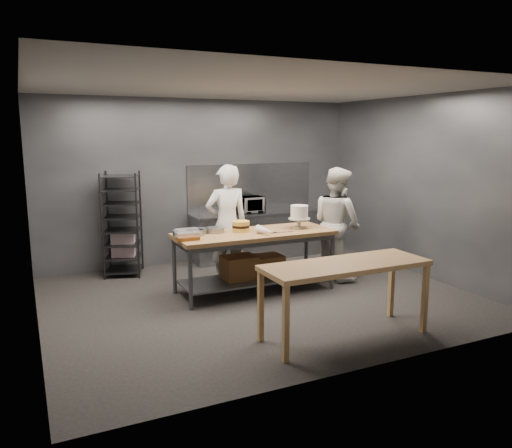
{
  "coord_description": "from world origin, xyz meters",
  "views": [
    {
      "loc": [
        -3.06,
        -6.34,
        2.37
      ],
      "look_at": [
        0.05,
        0.25,
        1.05
      ],
      "focal_mm": 35.0,
      "sensor_mm": 36.0,
      "label": 1
    }
  ],
  "objects_px": {
    "microwave": "(248,205)",
    "frosted_cake_stand": "(299,214)",
    "near_counter": "(346,270)",
    "speed_rack": "(122,225)",
    "chef_behind": "(227,224)",
    "chef_right": "(337,223)",
    "layer_cake": "(241,226)",
    "work_table": "(253,254)"
  },
  "relations": [
    {
      "from": "near_counter",
      "to": "chef_behind",
      "type": "xyz_separation_m",
      "value": [
        -0.4,
        2.68,
        0.14
      ]
    },
    {
      "from": "near_counter",
      "to": "microwave",
      "type": "distance_m",
      "value": 3.95
    },
    {
      "from": "speed_rack",
      "to": "chef_behind",
      "type": "xyz_separation_m",
      "value": [
        1.44,
        -1.15,
        0.09
      ]
    },
    {
      "from": "chef_behind",
      "to": "layer_cake",
      "type": "relative_size",
      "value": 7.31
    },
    {
      "from": "layer_cake",
      "to": "near_counter",
      "type": "bearing_deg",
      "value": -79.79
    },
    {
      "from": "chef_right",
      "to": "microwave",
      "type": "height_order",
      "value": "chef_right"
    },
    {
      "from": "chef_right",
      "to": "layer_cake",
      "type": "relative_size",
      "value": 7.08
    },
    {
      "from": "near_counter",
      "to": "microwave",
      "type": "bearing_deg",
      "value": 82.23
    },
    {
      "from": "work_table",
      "to": "chef_behind",
      "type": "relative_size",
      "value": 1.26
    },
    {
      "from": "near_counter",
      "to": "frosted_cake_stand",
      "type": "xyz_separation_m",
      "value": [
        0.55,
        2.02,
        0.34
      ]
    },
    {
      "from": "speed_rack",
      "to": "chef_behind",
      "type": "relative_size",
      "value": 0.92
    },
    {
      "from": "chef_behind",
      "to": "chef_right",
      "type": "relative_size",
      "value": 1.03
    },
    {
      "from": "near_counter",
      "to": "chef_behind",
      "type": "relative_size",
      "value": 1.05
    },
    {
      "from": "speed_rack",
      "to": "microwave",
      "type": "relative_size",
      "value": 3.23
    },
    {
      "from": "near_counter",
      "to": "layer_cake",
      "type": "height_order",
      "value": "layer_cake"
    },
    {
      "from": "work_table",
      "to": "frosted_cake_stand",
      "type": "height_order",
      "value": "frosted_cake_stand"
    },
    {
      "from": "chef_right",
      "to": "microwave",
      "type": "xyz_separation_m",
      "value": [
        -0.79,
        1.77,
        0.13
      ]
    },
    {
      "from": "layer_cake",
      "to": "chef_right",
      "type": "bearing_deg",
      "value": -0.71
    },
    {
      "from": "microwave",
      "to": "chef_right",
      "type": "bearing_deg",
      "value": -65.87
    },
    {
      "from": "work_table",
      "to": "chef_behind",
      "type": "distance_m",
      "value": 0.75
    },
    {
      "from": "chef_behind",
      "to": "microwave",
      "type": "height_order",
      "value": "chef_behind"
    },
    {
      "from": "speed_rack",
      "to": "chef_behind",
      "type": "distance_m",
      "value": 1.84
    },
    {
      "from": "chef_behind",
      "to": "chef_right",
      "type": "distance_m",
      "value": 1.82
    },
    {
      "from": "microwave",
      "to": "near_counter",
      "type": "bearing_deg",
      "value": -97.77
    },
    {
      "from": "chef_right",
      "to": "microwave",
      "type": "distance_m",
      "value": 1.95
    },
    {
      "from": "speed_rack",
      "to": "near_counter",
      "type": "bearing_deg",
      "value": -64.31
    },
    {
      "from": "work_table",
      "to": "speed_rack",
      "type": "distance_m",
      "value": 2.41
    },
    {
      "from": "frosted_cake_stand",
      "to": "near_counter",
      "type": "bearing_deg",
      "value": -105.13
    },
    {
      "from": "near_counter",
      "to": "frosted_cake_stand",
      "type": "height_order",
      "value": "frosted_cake_stand"
    },
    {
      "from": "near_counter",
      "to": "speed_rack",
      "type": "xyz_separation_m",
      "value": [
        -1.84,
        3.82,
        0.04
      ]
    },
    {
      "from": "chef_behind",
      "to": "frosted_cake_stand",
      "type": "distance_m",
      "value": 1.17
    },
    {
      "from": "near_counter",
      "to": "frosted_cake_stand",
      "type": "bearing_deg",
      "value": 74.87
    },
    {
      "from": "chef_right",
      "to": "microwave",
      "type": "bearing_deg",
      "value": 17.59
    },
    {
      "from": "microwave",
      "to": "layer_cake",
      "type": "bearing_deg",
      "value": -117.7
    },
    {
      "from": "speed_rack",
      "to": "layer_cake",
      "type": "bearing_deg",
      "value": -49.04
    },
    {
      "from": "microwave",
      "to": "frosted_cake_stand",
      "type": "distance_m",
      "value": 1.89
    },
    {
      "from": "near_counter",
      "to": "layer_cake",
      "type": "xyz_separation_m",
      "value": [
        -0.39,
        2.15,
        0.19
      ]
    },
    {
      "from": "work_table",
      "to": "microwave",
      "type": "xyz_separation_m",
      "value": [
        0.76,
        1.85,
        0.48
      ]
    },
    {
      "from": "speed_rack",
      "to": "frosted_cake_stand",
      "type": "relative_size",
      "value": 4.89
    },
    {
      "from": "work_table",
      "to": "near_counter",
      "type": "height_order",
      "value": "work_table"
    },
    {
      "from": "speed_rack",
      "to": "layer_cake",
      "type": "distance_m",
      "value": 2.22
    },
    {
      "from": "near_counter",
      "to": "chef_behind",
      "type": "height_order",
      "value": "chef_behind"
    }
  ]
}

